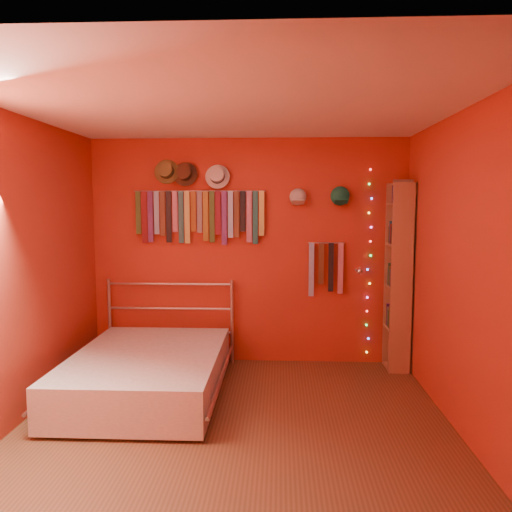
# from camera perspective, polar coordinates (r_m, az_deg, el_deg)

# --- Properties ---
(ground) EXTENTS (3.50, 3.50, 0.00)m
(ground) POSITION_cam_1_polar(r_m,az_deg,el_deg) (4.20, -2.46, -19.10)
(ground) COLOR brown
(ground) RESTS_ON ground
(back_wall) EXTENTS (3.50, 0.02, 2.50)m
(back_wall) POSITION_cam_1_polar(r_m,az_deg,el_deg) (5.58, -0.88, 0.52)
(back_wall) COLOR #B0211C
(back_wall) RESTS_ON ground
(right_wall) EXTENTS (0.02, 3.50, 2.50)m
(right_wall) POSITION_cam_1_polar(r_m,az_deg,el_deg) (4.07, 22.81, -1.96)
(right_wall) COLOR #B0211C
(right_wall) RESTS_ON ground
(left_wall) EXTENTS (0.02, 3.50, 2.50)m
(left_wall) POSITION_cam_1_polar(r_m,az_deg,el_deg) (4.37, -26.08, -1.60)
(left_wall) COLOR #B0211C
(left_wall) RESTS_ON ground
(ceiling) EXTENTS (3.50, 3.50, 0.02)m
(ceiling) POSITION_cam_1_polar(r_m,az_deg,el_deg) (3.87, -2.63, 16.69)
(ceiling) COLOR white
(ceiling) RESTS_ON back_wall
(tie_rack) EXTENTS (1.45, 0.03, 0.60)m
(tie_rack) POSITION_cam_1_polar(r_m,az_deg,el_deg) (5.55, -6.47, 4.81)
(tie_rack) COLOR #B2B3B7
(tie_rack) RESTS_ON back_wall
(small_tie_rack) EXTENTS (0.40, 0.03, 0.60)m
(small_tie_rack) POSITION_cam_1_polar(r_m,az_deg,el_deg) (5.54, 8.00, -1.12)
(small_tie_rack) COLOR #B2B3B7
(small_tie_rack) RESTS_ON back_wall
(fedora_olive) EXTENTS (0.27, 0.15, 0.27)m
(fedora_olive) POSITION_cam_1_polar(r_m,az_deg,el_deg) (5.60, -10.25, 9.56)
(fedora_olive) COLOR brown
(fedora_olive) RESTS_ON back_wall
(fedora_brown) EXTENTS (0.27, 0.15, 0.26)m
(fedora_brown) POSITION_cam_1_polar(r_m,az_deg,el_deg) (5.55, -8.17, 9.34)
(fedora_brown) COLOR #452918
(fedora_brown) RESTS_ON back_wall
(fedora_white) EXTENTS (0.27, 0.15, 0.26)m
(fedora_white) POSITION_cam_1_polar(r_m,az_deg,el_deg) (5.50, -4.46, 9.13)
(fedora_white) COLOR beige
(fedora_white) RESTS_ON back_wall
(cap_white) EXTENTS (0.18, 0.23, 0.18)m
(cap_white) POSITION_cam_1_polar(r_m,az_deg,el_deg) (5.49, 4.82, 6.73)
(cap_white) COLOR silver
(cap_white) RESTS_ON back_wall
(cap_green) EXTENTS (0.19, 0.24, 0.19)m
(cap_green) POSITION_cam_1_polar(r_m,az_deg,el_deg) (5.52, 9.59, 6.77)
(cap_green) COLOR #1A7655
(cap_green) RESTS_ON back_wall
(fairy_lights) EXTENTS (0.06, 0.02, 2.05)m
(fairy_lights) POSITION_cam_1_polar(r_m,az_deg,el_deg) (5.62, 12.78, -0.74)
(fairy_lights) COLOR #FF3333
(fairy_lights) RESTS_ON back_wall
(reading_lamp) EXTENTS (0.06, 0.27, 0.08)m
(reading_lamp) POSITION_cam_1_polar(r_m,az_deg,el_deg) (5.44, 11.71, -1.68)
(reading_lamp) COLOR #B2B3B7
(reading_lamp) RESTS_ON back_wall
(bookshelf) EXTENTS (0.25, 0.34, 2.00)m
(bookshelf) POSITION_cam_1_polar(r_m,az_deg,el_deg) (5.53, 16.39, -2.20)
(bookshelf) COLOR #A86E4B
(bookshelf) RESTS_ON ground
(bed) EXTENTS (1.42, 1.95, 0.94)m
(bed) POSITION_cam_1_polar(r_m,az_deg,el_deg) (4.87, -12.26, -12.83)
(bed) COLOR #B2B3B7
(bed) RESTS_ON ground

